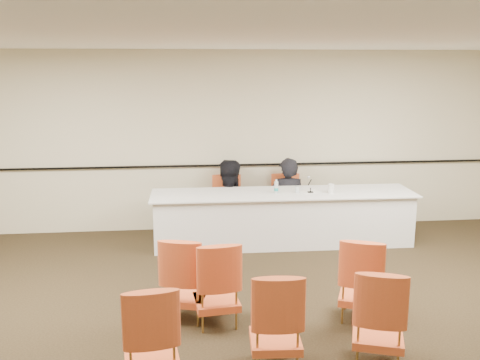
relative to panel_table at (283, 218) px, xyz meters
name	(u,v)px	position (x,y,z in m)	size (l,w,h in m)	color
floor	(253,345)	(-0.87, -3.07, -0.41)	(10.00, 10.00, 0.00)	black
ceiling	(255,36)	(-0.87, -3.07, 2.59)	(10.00, 10.00, 0.00)	white
wall_back	(223,141)	(-0.87, 0.93, 1.09)	(10.00, 0.04, 3.00)	beige
wall_rail	(223,165)	(-0.87, 0.89, 0.69)	(9.80, 0.04, 0.03)	black
panel_table	(283,218)	(0.00, 0.00, 0.00)	(4.08, 0.93, 0.82)	silver
panelist_main	(287,208)	(0.18, 0.59, 0.00)	(0.62, 0.41, 1.71)	black
panelist_main_chair	(287,204)	(0.18, 0.59, 0.07)	(0.50, 0.50, 0.95)	#EA5B2A
panelist_second	(227,214)	(-0.82, 0.60, -0.07)	(0.88, 0.69, 1.82)	black
panelist_second_chair	(227,205)	(-0.82, 0.60, 0.07)	(0.50, 0.50, 0.95)	#EA5B2A
papers	(310,192)	(0.42, 0.00, 0.41)	(0.30, 0.22, 0.00)	white
microphone	(311,185)	(0.41, -0.06, 0.53)	(0.09, 0.18, 0.25)	black
water_bottle	(276,186)	(-0.12, -0.03, 0.52)	(0.07, 0.07, 0.21)	teal
drinking_glass	(297,189)	(0.21, -0.03, 0.46)	(0.06, 0.06, 0.10)	silver
coffee_cup	(331,189)	(0.72, -0.12, 0.48)	(0.09, 0.09, 0.14)	white
aud_chair_front_left	(185,277)	(-1.53, -2.40, 0.07)	(0.50, 0.50, 0.95)	#EA5B2A
aud_chair_front_mid	(216,282)	(-1.20, -2.57, 0.07)	(0.50, 0.50, 0.95)	#EA5B2A
aud_chair_front_right	(362,278)	(0.39, -2.63, 0.07)	(0.50, 0.50, 0.95)	#EA5B2A
aud_chair_back_left	(151,334)	(-1.84, -3.63, 0.07)	(0.50, 0.50, 0.95)	#EA5B2A
aud_chair_back_mid	(276,318)	(-0.71, -3.46, 0.07)	(0.50, 0.50, 0.95)	#EA5B2A
aud_chair_back_right	(379,315)	(0.26, -3.50, 0.07)	(0.50, 0.50, 0.95)	#EA5B2A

